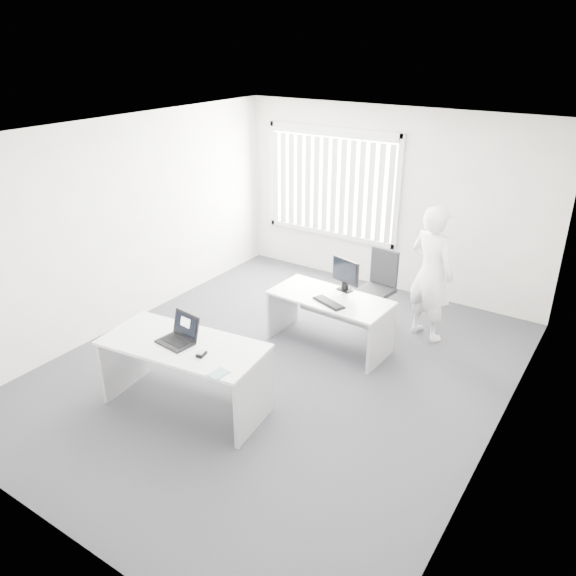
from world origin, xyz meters
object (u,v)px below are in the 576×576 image
Objects in this scene: desk_near at (184,361)px; desk_far at (330,310)px; person at (431,273)px; laptop at (174,331)px; monitor at (345,275)px; office_chair at (376,298)px.

desk_far is at bearing 65.45° from desk_near.
person reaches higher than laptop.
desk_near is 4.24× the size of monitor.
office_chair is 0.99m from person.
person is at bearing 51.94° from monitor.
office_chair is 2.72× the size of laptop.
person is 4.92× the size of laptop.
person is at bearing 47.20° from desk_far.
desk_near is 2.40m from monitor.
monitor is (-0.89, -0.67, 0.01)m from person.
desk_far is 4.23× the size of laptop.
monitor is at bearing 78.60° from laptop.
desk_far is at bearing 64.36° from person.
person reaches higher than office_chair.
desk_far is (0.63, 2.00, -0.07)m from desk_near.
desk_near is at bearing -91.61° from monitor.
laptop is (-0.69, -2.05, 0.43)m from desk_far.
office_chair is at bearing 83.02° from desk_far.
person is 3.41m from laptop.
laptop reaches higher than office_chair.
monitor reaches higher than laptop.
desk_far is 1.40m from person.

